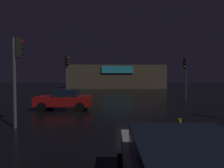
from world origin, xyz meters
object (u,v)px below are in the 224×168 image
(store_building, at_px, (117,77))
(traffic_signal_cross_right, at_px, (17,64))
(traffic_signal_cross_left, at_px, (67,69))
(car_near, at_px, (65,99))
(traffic_signal_main, at_px, (185,69))

(store_building, xyz_separation_m, traffic_signal_cross_right, (-5.99, -31.60, 0.64))
(traffic_signal_cross_left, bearing_deg, traffic_signal_cross_right, -89.80)
(traffic_signal_cross_left, xyz_separation_m, car_near, (1.13, -6.35, -2.45))
(traffic_signal_main, relative_size, car_near, 1.06)
(traffic_signal_cross_right, bearing_deg, store_building, 79.27)
(traffic_signal_cross_left, bearing_deg, car_near, -79.91)
(traffic_signal_cross_left, bearing_deg, store_building, 73.42)
(store_building, bearing_deg, car_near, -100.44)
(traffic_signal_cross_left, bearing_deg, traffic_signal_main, -4.55)
(store_building, height_order, traffic_signal_main, store_building)
(traffic_signal_main, relative_size, traffic_signal_cross_right, 0.99)
(store_building, relative_size, traffic_signal_cross_left, 4.26)
(store_building, relative_size, traffic_signal_main, 4.62)
(traffic_signal_main, relative_size, traffic_signal_cross_left, 0.92)
(traffic_signal_cross_left, distance_m, traffic_signal_cross_right, 11.36)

